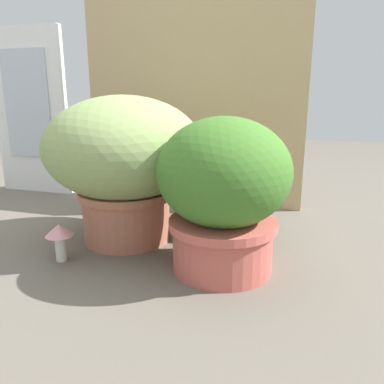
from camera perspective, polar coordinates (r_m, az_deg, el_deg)
The scene contains 8 objects.
ground_plane at distance 1.31m, azimuth -5.70°, elevation -7.52°, with size 6.00×6.00×0.00m, color #635B51.
cardboard_backdrop at distance 1.71m, azimuth -0.03°, elevation 13.36°, with size 0.97×0.03×0.90m, color tan.
window_panel_white at distance 2.06m, azimuth -22.75°, elevation 10.93°, with size 0.39×0.05×0.79m.
grass_planter at distance 1.29m, azimuth -10.01°, elevation 4.95°, with size 0.51×0.51×0.48m.
leafy_planter at distance 1.05m, azimuth 4.69°, elevation 0.19°, with size 0.37×0.37×0.43m.
cat at distance 1.38m, azimuth 6.25°, elevation -1.01°, with size 0.36×0.25×0.32m.
mushroom_ornament_red at distance 1.24m, azimuth -9.55°, elevation -4.47°, with size 0.10×0.10×0.13m.
mushroom_ornament_pink at distance 1.22m, azimuth -19.04°, elevation -5.94°, with size 0.08×0.08×0.12m.
Camera 1 is at (0.47, -1.12, 0.50)m, focal length 36.02 mm.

